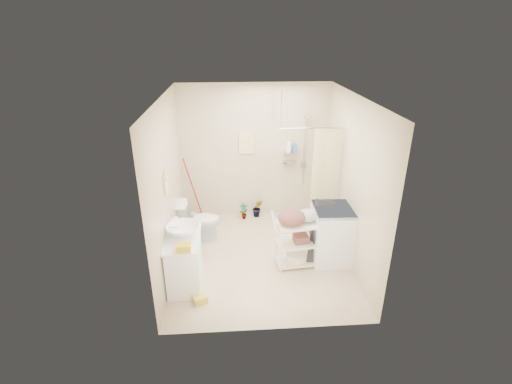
% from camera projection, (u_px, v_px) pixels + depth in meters
% --- Properties ---
extents(floor, '(3.20, 3.20, 0.00)m').
position_uv_depth(floor, '(261.00, 257.00, 6.12)').
color(floor, beige).
rests_on(floor, ground).
extents(ceiling, '(2.80, 3.20, 0.04)m').
position_uv_depth(ceiling, '(262.00, 98.00, 5.07)').
color(ceiling, silver).
rests_on(ceiling, ground).
extents(wall_back, '(2.80, 0.04, 2.60)m').
position_uv_depth(wall_back, '(254.00, 153.00, 7.06)').
color(wall_back, beige).
rests_on(wall_back, ground).
extents(wall_front, '(2.80, 0.04, 2.60)m').
position_uv_depth(wall_front, '(273.00, 240.00, 4.14)').
color(wall_front, beige).
rests_on(wall_front, ground).
extents(wall_left, '(0.04, 3.20, 2.60)m').
position_uv_depth(wall_left, '(168.00, 188.00, 5.51)').
color(wall_left, beige).
rests_on(wall_left, ground).
extents(wall_right, '(0.04, 3.20, 2.60)m').
position_uv_depth(wall_right, '(352.00, 182.00, 5.69)').
color(wall_right, beige).
rests_on(wall_right, ground).
extents(vanity, '(0.51, 0.89, 0.77)m').
position_uv_depth(vanity, '(185.00, 260.00, 5.37)').
color(vanity, white).
rests_on(vanity, ground).
extents(sink, '(0.51, 0.51, 0.16)m').
position_uv_depth(sink, '(183.00, 230.00, 5.24)').
color(sink, white).
rests_on(sink, vanity).
extents(counter_basket, '(0.19, 0.15, 0.10)m').
position_uv_depth(counter_basket, '(184.00, 248.00, 4.88)').
color(counter_basket, gold).
rests_on(counter_basket, vanity).
extents(floor_basket, '(0.32, 0.29, 0.14)m').
position_uv_depth(floor_basket, '(200.00, 298.00, 5.10)').
color(floor_basket, gold).
rests_on(floor_basket, ground).
extents(toilet, '(0.74, 0.43, 0.75)m').
position_uv_depth(toilet, '(199.00, 221.00, 6.50)').
color(toilet, silver).
rests_on(toilet, ground).
extents(mop, '(0.16, 0.16, 1.29)m').
position_uv_depth(mop, '(191.00, 189.00, 7.11)').
color(mop, '#A4171A').
rests_on(mop, ground).
extents(potted_plant_a, '(0.20, 0.16, 0.33)m').
position_uv_depth(potted_plant_a, '(244.00, 211.00, 7.30)').
color(potted_plant_a, brown).
rests_on(potted_plant_a, ground).
extents(potted_plant_b, '(0.21, 0.17, 0.37)m').
position_uv_depth(potted_plant_b, '(258.00, 208.00, 7.39)').
color(potted_plant_b, brown).
rests_on(potted_plant_b, ground).
extents(hanging_towel, '(0.28, 0.03, 0.42)m').
position_uv_depth(hanging_towel, '(246.00, 143.00, 6.95)').
color(hanging_towel, beige).
rests_on(hanging_towel, wall_back).
extents(towel_ring, '(0.04, 0.22, 0.34)m').
position_uv_depth(towel_ring, '(166.00, 182.00, 5.26)').
color(towel_ring, '#E0D482').
rests_on(towel_ring, wall_left).
extents(tp_holder, '(0.08, 0.12, 0.14)m').
position_uv_depth(tp_holder, '(174.00, 220.00, 5.79)').
color(tp_holder, white).
rests_on(tp_holder, wall_left).
extents(shower, '(1.10, 1.10, 2.10)m').
position_uv_depth(shower, '(303.00, 174.00, 6.71)').
color(shower, silver).
rests_on(shower, ground).
extents(shampoo_bottle_a, '(0.11, 0.11, 0.27)m').
position_uv_depth(shampoo_bottle_a, '(289.00, 145.00, 6.97)').
color(shampoo_bottle_a, white).
rests_on(shampoo_bottle_a, shower).
extents(shampoo_bottle_b, '(0.09, 0.09, 0.18)m').
position_uv_depth(shampoo_bottle_b, '(295.00, 147.00, 6.99)').
color(shampoo_bottle_b, '#3D56AE').
rests_on(shampoo_bottle_b, shower).
extents(washing_machine, '(0.65, 0.67, 0.93)m').
position_uv_depth(washing_machine, '(333.00, 234.00, 5.91)').
color(washing_machine, silver).
rests_on(washing_machine, ground).
extents(laundry_rack, '(0.68, 0.45, 0.89)m').
position_uv_depth(laundry_rack, '(297.00, 240.00, 5.78)').
color(laundry_rack, '#EAE5C7').
rests_on(laundry_rack, ground).
extents(ironing_board, '(0.31, 0.11, 1.06)m').
position_uv_depth(ironing_board, '(320.00, 232.00, 5.84)').
color(ironing_board, black).
rests_on(ironing_board, ground).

